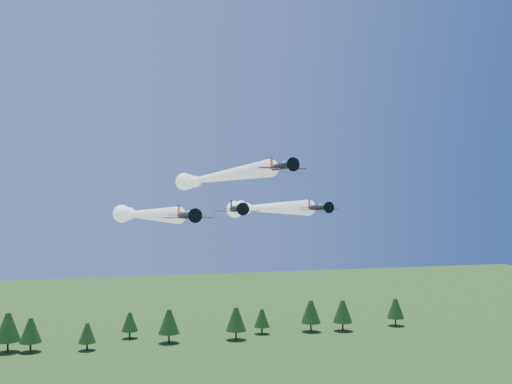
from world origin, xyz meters
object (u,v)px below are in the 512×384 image
object	(u,v)px
plane_lead	(210,178)
plane_right	(258,208)
plane_slot	(237,209)
plane_left	(140,214)

from	to	relation	value
plane_lead	plane_right	xyz separation A→B (m)	(10.61, 4.39, -5.56)
plane_right	plane_slot	xyz separation A→B (m)	(-9.44, -18.62, -0.22)
plane_right	plane_left	bearing A→B (deg)	178.61
plane_slot	plane_right	bearing A→B (deg)	63.77
plane_right	plane_slot	world-z (taller)	plane_right
plane_lead	plane_left	size ratio (longest dim) A/B	1.15
plane_lead	plane_right	distance (m)	12.76
plane_left	plane_slot	world-z (taller)	plane_slot
plane_left	plane_slot	xyz separation A→B (m)	(13.73, -17.15, 0.95)
plane_left	plane_slot	bearing A→B (deg)	-59.87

